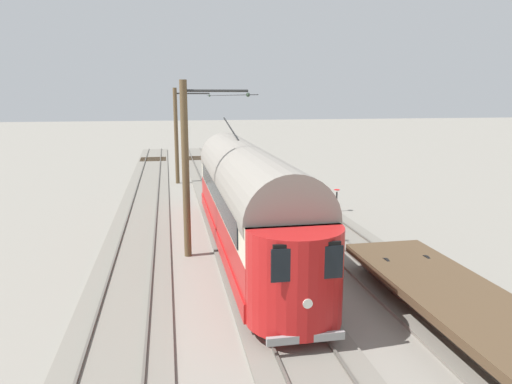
{
  "coord_description": "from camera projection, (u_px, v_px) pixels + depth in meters",
  "views": [
    {
      "loc": [
        3.09,
        16.72,
        6.21
      ],
      "look_at": [
        -0.54,
        -2.45,
        2.23
      ],
      "focal_mm": 32.95,
      "sensor_mm": 36.0,
      "label": 1
    }
  ],
  "objects": [
    {
      "name": "track_streetcar_siding",
      "position": [
        362.0,
        251.0,
        19.02
      ],
      "size": [
        2.8,
        80.0,
        0.18
      ],
      "color": "slate",
      "rests_on": "ground"
    },
    {
      "name": "switch_stand",
      "position": [
        336.0,
        199.0,
        25.7
      ],
      "size": [
        0.5,
        0.3,
        1.24
      ],
      "color": "black",
      "rests_on": "ground"
    },
    {
      "name": "track_third_siding",
      "position": [
        133.0,
        266.0,
        17.37
      ],
      "size": [
        2.8,
        80.0,
        0.18
      ],
      "color": "slate",
      "rests_on": "ground"
    },
    {
      "name": "flatcar_adjacent",
      "position": [
        496.0,
        323.0,
        11.3
      ],
      "size": [
        2.8,
        12.03,
        1.6
      ],
      "color": "brown",
      "rests_on": "ground"
    },
    {
      "name": "catenary_pole_foreground",
      "position": [
        177.0,
        134.0,
        33.58
      ],
      "size": [
        2.66,
        0.28,
        6.82
      ],
      "color": "brown",
      "rests_on": "ground"
    },
    {
      "name": "vintage_streetcar",
      "position": [
        247.0,
        196.0,
        18.99
      ],
      "size": [
        2.65,
        17.0,
        4.93
      ],
      "color": "red",
      "rests_on": "ground"
    },
    {
      "name": "catenary_pole_mid_near",
      "position": [
        187.0,
        167.0,
        17.96
      ],
      "size": [
        2.66,
        0.28,
        6.82
      ],
      "color": "brown",
      "rests_on": "ground"
    },
    {
      "name": "overhead_wire_run",
      "position": [
        220.0,
        95.0,
        26.2
      ],
      "size": [
        2.46,
        20.23,
        0.18
      ],
      "color": "black",
      "rests_on": "ground"
    },
    {
      "name": "track_adjacent_siding",
      "position": [
        253.0,
        258.0,
        18.19
      ],
      "size": [
        2.8,
        80.0,
        0.18
      ],
      "color": "slate",
      "rests_on": "ground"
    },
    {
      "name": "ground_plane",
      "position": [
        254.0,
        262.0,
        17.9
      ],
      "size": [
        220.0,
        220.0,
        0.0
      ],
      "primitive_type": "plane",
      "color": "gray"
    }
  ]
}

